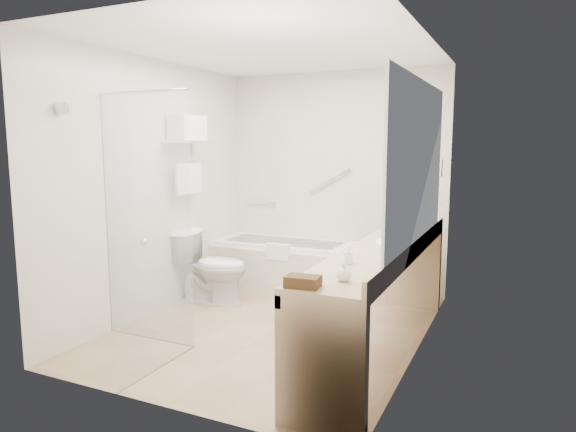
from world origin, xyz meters
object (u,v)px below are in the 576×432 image
at_px(vanity_counter, 381,275).
at_px(bathtub, 283,264).
at_px(amenity_basket, 303,281).
at_px(water_bottle_left, 405,216).
at_px(toilet, 212,267).

bearing_deg(vanity_counter, bathtub, 137.65).
bearing_deg(amenity_basket, water_bottle_left, 88.85).
height_order(vanity_counter, amenity_basket, vanity_counter).
height_order(bathtub, toilet, toilet).
bearing_deg(bathtub, water_bottle_left, -5.54).
bearing_deg(toilet, water_bottle_left, -75.79).
xyz_separation_m(vanity_counter, toilet, (-1.97, 0.57, -0.26)).
bearing_deg(water_bottle_left, bathtub, 174.46).
xyz_separation_m(toilet, water_bottle_left, (1.89, 0.68, 0.57)).
distance_m(toilet, amenity_basket, 2.64).
distance_m(toilet, water_bottle_left, 2.09).
bearing_deg(water_bottle_left, vanity_counter, -85.98).
bearing_deg(water_bottle_left, amenity_basket, -91.15).
bearing_deg(water_bottle_left, toilet, -160.23).
distance_m(bathtub, water_bottle_left, 1.59).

